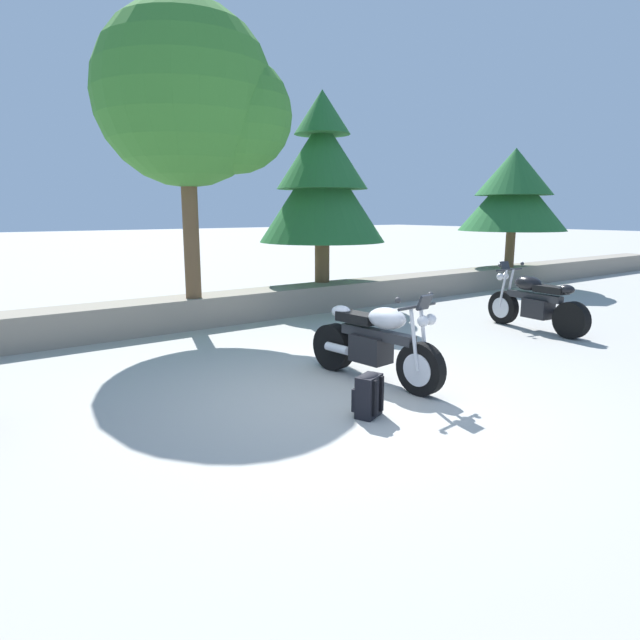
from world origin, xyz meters
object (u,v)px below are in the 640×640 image
Objects in this scene: motorcycle_silver_centre at (375,344)px; pine_tree_far_right at (514,191)px; motorcycle_black_far_right at (535,303)px; leafy_tree_mid_left at (196,100)px; pine_tree_mid_right at (322,179)px; rider_backpack at (368,394)px.

motorcycle_silver_centre is 0.64× the size of pine_tree_far_right.
motorcycle_silver_centre is at bearing -154.07° from pine_tree_far_right.
leafy_tree_mid_left is at bearing 141.20° from motorcycle_black_far_right.
pine_tree_mid_right is at bearing 60.00° from motorcycle_silver_centre.
motorcycle_silver_centre is at bearing 44.56° from rider_backpack.
rider_backpack is (-5.18, -1.42, -0.24)m from motorcycle_black_far_right.
pine_tree_mid_right reaches higher than pine_tree_far_right.
pine_tree_mid_right is (2.80, 4.85, 2.28)m from motorcycle_silver_centre.
pine_tree_mid_right is (3.66, 5.70, 2.52)m from rider_backpack.
leafy_tree_mid_left is at bearing -169.75° from pine_tree_mid_right.
motorcycle_silver_centre is 6.05m from pine_tree_mid_right.
pine_tree_far_right is at bearing 25.93° from motorcycle_silver_centre.
motorcycle_black_far_right is at bearing -70.42° from pine_tree_mid_right.
pine_tree_far_right is at bearing 0.59° from leafy_tree_mid_left.
leafy_tree_mid_left reaches higher than motorcycle_black_far_right.
motorcycle_black_far_right is 0.41× the size of leafy_tree_mid_left.
motorcycle_silver_centre is at bearing -85.98° from leafy_tree_mid_left.
motorcycle_silver_centre is 4.36m from motorcycle_black_far_right.
pine_tree_mid_right reaches higher than rider_backpack.
leafy_tree_mid_left is (-4.62, 3.72, 3.46)m from motorcycle_black_far_right.
pine_tree_mid_right reaches higher than motorcycle_silver_centre.
motorcycle_silver_centre and motorcycle_black_far_right have the same top height.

